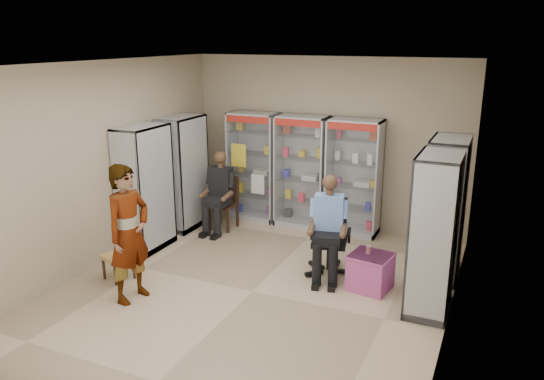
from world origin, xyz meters
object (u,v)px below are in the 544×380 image
at_px(cabinet_back_left, 254,167).
at_px(pink_trunk, 370,272).
at_px(cabinet_back_mid, 302,172).
at_px(woven_stool_b, 119,267).
at_px(office_chair, 329,238).
at_px(cabinet_back_right, 354,177).
at_px(wooden_chair, 223,203).
at_px(cabinet_left_far, 183,173).
at_px(seated_shopkeeper, 329,229).
at_px(cabinet_left_near, 145,189).
at_px(woven_stool_a, 372,275).
at_px(cabinet_right_far, 445,209).
at_px(standing_man, 129,234).
at_px(cabinet_right_near, 434,234).

bearing_deg(cabinet_back_left, pink_trunk, -36.18).
bearing_deg(pink_trunk, cabinet_back_left, 143.82).
distance_m(cabinet_back_mid, woven_stool_b, 3.60).
relative_size(cabinet_back_mid, pink_trunk, 3.86).
bearing_deg(cabinet_back_mid, office_chair, -57.76).
distance_m(cabinet_back_mid, cabinet_back_right, 0.95).
bearing_deg(woven_stool_b, wooden_chair, 81.77).
distance_m(cabinet_back_mid, cabinet_left_far, 2.10).
xyz_separation_m(office_chair, seated_shopkeeper, (0.00, -0.05, 0.15)).
height_order(cabinet_left_near, woven_stool_b, cabinet_left_near).
distance_m(cabinet_back_right, office_chair, 1.82).
xyz_separation_m(woven_stool_a, woven_stool_b, (-3.34, -1.16, -0.01)).
relative_size(wooden_chair, pink_trunk, 1.81).
xyz_separation_m(cabinet_right_far, office_chair, (-1.47, -0.63, -0.45)).
bearing_deg(cabinet_left_far, woven_stool_b, 8.46).
distance_m(cabinet_left_far, standing_man, 2.75).
height_order(cabinet_back_right, woven_stool_a, cabinet_back_right).
relative_size(cabinet_back_left, cabinet_right_far, 1.00).
bearing_deg(cabinet_right_far, cabinet_right_near, -180.00).
height_order(cabinet_back_mid, cabinet_left_near, same).
bearing_deg(cabinet_back_right, cabinet_back_left, 180.00).
xyz_separation_m(office_chair, woven_stool_b, (-2.66, -1.39, -0.36)).
relative_size(cabinet_right_far, woven_stool_a, 5.08).
relative_size(seated_shopkeeper, pink_trunk, 2.70).
distance_m(cabinet_right_far, woven_stool_a, 1.41).
bearing_deg(wooden_chair, cabinet_left_far, -163.61).
bearing_deg(cabinet_right_near, woven_stool_b, 102.54).
bearing_deg(woven_stool_a, cabinet_right_far, 47.43).
bearing_deg(standing_man, cabinet_back_mid, -8.12).
xyz_separation_m(cabinet_back_mid, cabinet_right_near, (2.58, -2.23, 0.00)).
height_order(office_chair, pink_trunk, office_chair).
bearing_deg(wooden_chair, seated_shopkeeper, -25.01).
xyz_separation_m(seated_shopkeeper, pink_trunk, (0.67, -0.19, -0.45)).
height_order(cabinet_back_left, woven_stool_a, cabinet_back_left).
height_order(cabinet_back_mid, cabinet_right_far, same).
xyz_separation_m(cabinet_back_left, woven_stool_b, (-0.60, -3.15, -0.81)).
height_order(cabinet_back_right, office_chair, cabinet_back_right).
bearing_deg(cabinet_back_right, cabinet_left_near, -144.35).
bearing_deg(cabinet_back_left, cabinet_back_right, 0.00).
height_order(wooden_chair, woven_stool_b, wooden_chair).
bearing_deg(cabinet_back_mid, cabinet_back_left, 180.00).
relative_size(cabinet_right_far, seated_shopkeeper, 1.43).
height_order(cabinet_left_near, office_chair, cabinet_left_near).
distance_m(cabinet_back_left, woven_stool_b, 3.31).
bearing_deg(woven_stool_a, office_chair, 161.63).
height_order(cabinet_back_left, cabinet_back_mid, same).
height_order(cabinet_back_mid, cabinet_left_far, same).
bearing_deg(standing_man, pink_trunk, -53.30).
bearing_deg(pink_trunk, cabinet_left_near, -179.43).
xyz_separation_m(cabinet_back_left, pink_trunk, (2.73, -1.99, -0.75)).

